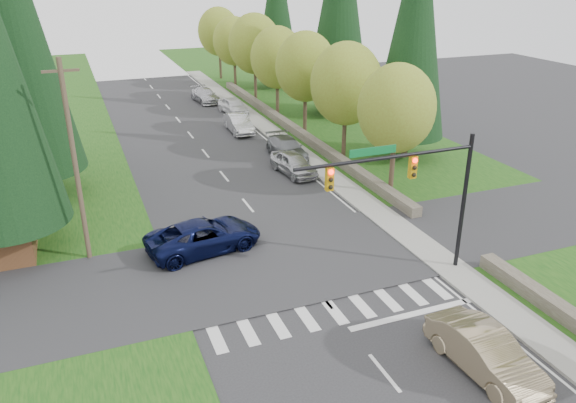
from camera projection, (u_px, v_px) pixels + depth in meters
ground at (371, 356)px, 21.34m from camera, size 120.00×120.00×0.00m
grass_east at (392, 158)px, 42.82m from camera, size 14.00×110.00×0.06m
grass_west at (22, 208)px, 34.11m from camera, size 14.00×110.00×0.06m
cross_street at (293, 261)px, 28.19m from camera, size 120.00×8.00×0.10m
sidewalk_east at (309, 160)px, 42.47m from camera, size 1.80×80.00×0.13m
curb_east at (298, 161)px, 42.19m from camera, size 0.20×80.00×0.13m
stone_wall_north at (291, 127)px, 49.78m from camera, size 0.70×40.00×0.70m
traffic_signal at (415, 180)px, 24.70m from camera, size 8.70×0.37×6.80m
utility_pole at (75, 162)px, 26.42m from camera, size 1.60×0.24×10.00m
decid_tree_0 at (397, 109)px, 34.22m from camera, size 4.80×4.80×8.37m
decid_tree_1 at (346, 84)px, 40.17m from camera, size 5.20×5.20×8.80m
decid_tree_2 at (306, 67)px, 46.05m from camera, size 5.00×5.00×8.82m
decid_tree_3 at (277, 58)px, 52.18m from camera, size 5.00×5.00×8.55m
decid_tree_4 at (255, 44)px, 58.06m from camera, size 5.40×5.40×9.18m
decid_tree_5 at (234, 41)px, 64.20m from camera, size 4.80×4.80×8.30m
decid_tree_6 at (219, 32)px, 70.10m from camera, size 5.20×5.20×8.86m
conifer_w_c at (5, 11)px, 31.74m from camera, size 6.46×6.46×20.80m
conifer_e_a at (415, 25)px, 39.32m from camera, size 5.44×5.44×17.80m
conifer_e_c at (277, 6)px, 63.51m from camera, size 5.10×5.10×16.80m
sedan_champagne at (485, 353)px, 20.26m from camera, size 2.05×5.08×1.64m
suv_navy at (204, 236)px, 28.88m from camera, size 6.34×3.73×1.66m
parked_car_a at (293, 163)px, 39.49m from camera, size 2.39×4.76×1.56m
parked_car_b at (287, 148)px, 42.82m from camera, size 2.19×5.20×1.50m
parked_car_c at (239, 123)px, 49.27m from camera, size 1.75×4.81×1.57m
parked_car_d at (233, 106)px, 55.41m from camera, size 2.37×4.67×1.52m
parked_car_e at (205, 95)px, 60.03m from camera, size 2.54×5.16×1.44m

